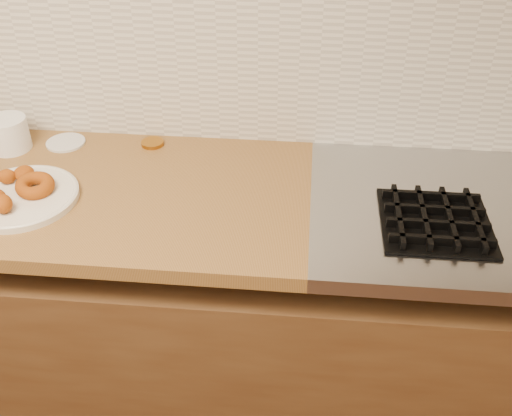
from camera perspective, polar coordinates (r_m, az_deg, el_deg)
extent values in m
cube|color=brown|center=(1.93, -10.88, -10.85)|extent=(3.60, 0.60, 0.77)
cube|color=beige|center=(1.73, -11.42, 15.77)|extent=(3.60, 0.02, 0.60)
cube|color=black|center=(1.50, 16.69, -1.31)|extent=(0.26, 0.26, 0.01)
cube|color=black|center=(1.47, 13.37, -0.67)|extent=(0.01, 0.24, 0.02)
cube|color=black|center=(1.42, 17.31, -2.99)|extent=(0.24, 0.01, 0.02)
cube|color=black|center=(1.49, 15.66, -0.79)|extent=(0.01, 0.24, 0.02)
cube|color=black|center=(1.47, 16.95, -1.54)|extent=(0.24, 0.01, 0.02)
cube|color=black|center=(1.50, 17.91, -0.91)|extent=(0.01, 0.24, 0.02)
cube|color=black|center=(1.52, 16.63, -0.18)|extent=(0.24, 0.01, 0.02)
cube|color=black|center=(1.51, 20.11, -1.03)|extent=(0.01, 0.24, 0.02)
cube|color=black|center=(1.56, 16.32, 1.10)|extent=(0.24, 0.01, 0.02)
cylinder|color=silver|center=(1.63, -21.48, 0.95)|extent=(0.29, 0.29, 0.02)
torus|color=#964500|center=(1.61, -20.33, 2.03)|extent=(0.14, 0.14, 0.04)
ellipsoid|color=#964500|center=(1.67, -22.64, 2.78)|extent=(0.06, 0.05, 0.04)
ellipsoid|color=#964500|center=(1.56, -22.97, 0.39)|extent=(0.07, 0.07, 0.05)
ellipsoid|color=#964500|center=(1.68, -21.25, 3.13)|extent=(0.07, 0.07, 0.03)
cylinder|color=white|center=(1.86, -22.50, 6.54)|extent=(0.13, 0.13, 0.09)
cylinder|color=silver|center=(1.85, -17.67, 5.96)|extent=(0.15, 0.15, 0.01)
cylinder|color=#A0661C|center=(1.78, -9.83, 6.11)|extent=(0.07, 0.07, 0.01)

